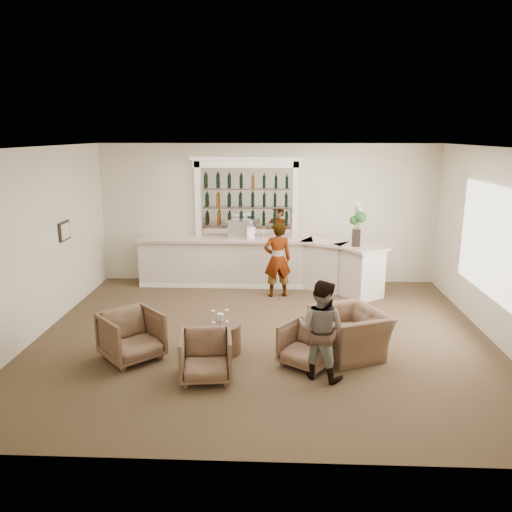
{
  "coord_description": "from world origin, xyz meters",
  "views": [
    {
      "loc": [
        0.23,
        -8.3,
        3.53
      ],
      "look_at": [
        -0.17,
        0.9,
        1.26
      ],
      "focal_mm": 35.0,
      "sensor_mm": 36.0,
      "label": 1
    }
  ],
  "objects": [
    {
      "name": "ground",
      "position": [
        0.0,
        0.0,
        0.0
      ],
      "size": [
        8.0,
        8.0,
        0.0
      ],
      "primitive_type": "plane",
      "color": "brown",
      "rests_on": "ground"
    },
    {
      "name": "room_shell",
      "position": [
        0.16,
        0.71,
        2.34
      ],
      "size": [
        8.04,
        7.02,
        3.32
      ],
      "color": "beige",
      "rests_on": "ground"
    },
    {
      "name": "bar_counter",
      "position": [
        -0.16,
        3.0,
        0.57
      ],
      "size": [
        5.72,
        1.8,
        1.14
      ],
      "color": "silver",
      "rests_on": "ground"
    },
    {
      "name": "back_bar_alcove",
      "position": [
        -0.5,
        3.41,
        2.03
      ],
      "size": [
        2.64,
        0.25,
        3.0
      ],
      "color": "white",
      "rests_on": "ground"
    },
    {
      "name": "cocktail_table",
      "position": [
        -0.68,
        -0.68,
        0.25
      ],
      "size": [
        0.67,
        0.67,
        0.5
      ],
      "primitive_type": "cylinder",
      "color": "#4E3422",
      "rests_on": "ground"
    },
    {
      "name": "sommelier",
      "position": [
        0.24,
        2.29,
        0.84
      ],
      "size": [
        0.68,
        0.52,
        1.68
      ],
      "primitive_type": "imported",
      "rotation": [
        0.0,
        0.0,
        3.35
      ],
      "color": "gray",
      "rests_on": "ground"
    },
    {
      "name": "guest",
      "position": [
        0.88,
        -1.47,
        0.75
      ],
      "size": [
        0.9,
        0.83,
        1.5
      ],
      "primitive_type": "imported",
      "rotation": [
        0.0,
        0.0,
        2.68
      ],
      "color": "gray",
      "rests_on": "ground"
    },
    {
      "name": "armchair_left",
      "position": [
        -2.07,
        -0.99,
        0.39
      ],
      "size": [
        1.2,
        1.2,
        0.79
      ],
      "primitive_type": "imported",
      "rotation": [
        0.0,
        0.0,
        0.75
      ],
      "color": "brown",
      "rests_on": "ground"
    },
    {
      "name": "armchair_center",
      "position": [
        -0.8,
        -1.6,
        0.35
      ],
      "size": [
        0.84,
        0.86,
        0.7
      ],
      "primitive_type": "imported",
      "rotation": [
        0.0,
        0.0,
        0.13
      ],
      "color": "brown",
      "rests_on": "ground"
    },
    {
      "name": "armchair_right",
      "position": [
        0.72,
        -1.09,
        0.34
      ],
      "size": [
        1.02,
        1.03,
        0.68
      ],
      "primitive_type": "imported",
      "rotation": [
        0.0,
        0.0,
        -0.61
      ],
      "color": "brown",
      "rests_on": "ground"
    },
    {
      "name": "armchair_far",
      "position": [
        1.43,
        -0.65,
        0.37
      ],
      "size": [
        1.37,
        1.45,
        0.74
      ],
      "primitive_type": "imported",
      "rotation": [
        0.0,
        0.0,
        -1.15
      ],
      "color": "brown",
      "rests_on": "ground"
    },
    {
      "name": "espresso_machine",
      "position": [
        -0.61,
        3.09,
        1.36
      ],
      "size": [
        0.61,
        0.56,
        0.43
      ],
      "primitive_type": "cube",
      "rotation": [
        0.0,
        0.0,
        -0.38
      ],
      "color": "silver",
      "rests_on": "bar_counter"
    },
    {
      "name": "flower_vase",
      "position": [
        1.94,
        2.36,
        1.68
      ],
      "size": [
        0.25,
        0.25,
        0.96
      ],
      "color": "black",
      "rests_on": "bar_counter"
    },
    {
      "name": "wine_glass_bar_left",
      "position": [
        -0.09,
        2.92,
        1.25
      ],
      "size": [
        0.07,
        0.07,
        0.21
      ],
      "primitive_type": null,
      "color": "white",
      "rests_on": "bar_counter"
    },
    {
      "name": "wine_glass_bar_right",
      "position": [
        0.63,
        3.02,
        1.25
      ],
      "size": [
        0.07,
        0.07,
        0.21
      ],
      "primitive_type": null,
      "color": "white",
      "rests_on": "bar_counter"
    },
    {
      "name": "wine_glass_tbl_a",
      "position": [
        -0.8,
        -0.65,
        0.6
      ],
      "size": [
        0.07,
        0.07,
        0.21
      ],
      "primitive_type": null,
      "color": "white",
      "rests_on": "cocktail_table"
    },
    {
      "name": "wine_glass_tbl_b",
      "position": [
        -0.58,
        -0.6,
        0.6
      ],
      "size": [
        0.07,
        0.07,
        0.21
      ],
      "primitive_type": null,
      "color": "white",
      "rests_on": "cocktail_table"
    },
    {
      "name": "wine_glass_tbl_c",
      "position": [
        -0.64,
        -0.81,
        0.6
      ],
      "size": [
        0.07,
        0.07,
        0.21
      ],
      "primitive_type": null,
      "color": "white",
      "rests_on": "cocktail_table"
    },
    {
      "name": "napkin_holder",
      "position": [
        -0.7,
        -0.54,
        0.56
      ],
      "size": [
        0.08,
        0.08,
        0.12
      ],
      "primitive_type": "cube",
      "color": "white",
      "rests_on": "cocktail_table"
    }
  ]
}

